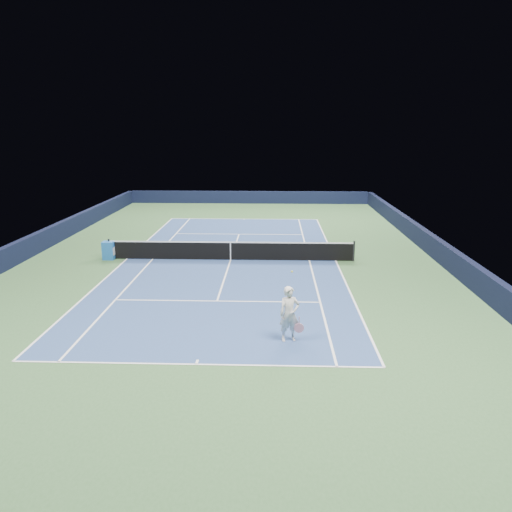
{
  "coord_description": "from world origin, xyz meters",
  "views": [
    {
      "loc": [
        2.23,
        -25.17,
        6.78
      ],
      "look_at": [
        1.44,
        -3.0,
        1.0
      ],
      "focal_mm": 35.0,
      "sensor_mm": 36.0,
      "label": 1
    }
  ],
  "objects": [
    {
      "name": "ground",
      "position": [
        0.0,
        0.0,
        0.0
      ],
      "size": [
        40.0,
        40.0,
        0.0
      ],
      "primitive_type": "plane",
      "color": "#32562F",
      "rests_on": "ground"
    },
    {
      "name": "wall_far",
      "position": [
        0.0,
        19.82,
        0.55
      ],
      "size": [
        22.0,
        0.35,
        1.1
      ],
      "primitive_type": "cube",
      "color": "black",
      "rests_on": "ground"
    },
    {
      "name": "wall_right",
      "position": [
        10.82,
        0.0,
        0.55
      ],
      "size": [
        0.35,
        40.0,
        1.1
      ],
      "primitive_type": "cube",
      "color": "black",
      "rests_on": "ground"
    },
    {
      "name": "wall_left",
      "position": [
        -10.82,
        0.0,
        0.55
      ],
      "size": [
        0.35,
        40.0,
        1.1
      ],
      "primitive_type": "cube",
      "color": "black",
      "rests_on": "ground"
    },
    {
      "name": "court_surface",
      "position": [
        0.0,
        0.0,
        0.0
      ],
      "size": [
        10.97,
        23.77,
        0.01
      ],
      "primitive_type": "cube",
      "color": "navy",
      "rests_on": "ground"
    },
    {
      "name": "baseline_far",
      "position": [
        0.0,
        11.88,
        0.01
      ],
      "size": [
        10.97,
        0.08,
        0.0
      ],
      "primitive_type": "cube",
      "color": "white",
      "rests_on": "ground"
    },
    {
      "name": "baseline_near",
      "position": [
        0.0,
        -11.88,
        0.01
      ],
      "size": [
        10.97,
        0.08,
        0.0
      ],
      "primitive_type": "cube",
      "color": "white",
      "rests_on": "ground"
    },
    {
      "name": "sideline_doubles_right",
      "position": [
        5.49,
        0.0,
        0.01
      ],
      "size": [
        0.08,
        23.77,
        0.0
      ],
      "primitive_type": "cube",
      "color": "white",
      "rests_on": "ground"
    },
    {
      "name": "sideline_doubles_left",
      "position": [
        -5.49,
        0.0,
        0.01
      ],
      "size": [
        0.08,
        23.77,
        0.0
      ],
      "primitive_type": "cube",
      "color": "white",
      "rests_on": "ground"
    },
    {
      "name": "sideline_singles_right",
      "position": [
        4.12,
        0.0,
        0.01
      ],
      "size": [
        0.08,
        23.77,
        0.0
      ],
      "primitive_type": "cube",
      "color": "white",
      "rests_on": "ground"
    },
    {
      "name": "sideline_singles_left",
      "position": [
        -4.12,
        0.0,
        0.01
      ],
      "size": [
        0.08,
        23.77,
        0.0
      ],
      "primitive_type": "cube",
      "color": "white",
      "rests_on": "ground"
    },
    {
      "name": "service_line_far",
      "position": [
        0.0,
        6.4,
        0.01
      ],
      "size": [
        8.23,
        0.08,
        0.0
      ],
      "primitive_type": "cube",
      "color": "white",
      "rests_on": "ground"
    },
    {
      "name": "service_line_near",
      "position": [
        0.0,
        -6.4,
        0.01
      ],
      "size": [
        8.23,
        0.08,
        0.0
      ],
      "primitive_type": "cube",
      "color": "white",
      "rests_on": "ground"
    },
    {
      "name": "center_service_line",
      "position": [
        0.0,
        0.0,
        0.01
      ],
      "size": [
        0.08,
        12.8,
        0.0
      ],
      "primitive_type": "cube",
      "color": "white",
      "rests_on": "ground"
    },
    {
      "name": "center_mark_far",
      "position": [
        0.0,
        11.73,
        0.01
      ],
      "size": [
        0.08,
        0.3,
        0.0
      ],
      "primitive_type": "cube",
      "color": "white",
      "rests_on": "ground"
    },
    {
      "name": "center_mark_near",
      "position": [
        0.0,
        -11.73,
        0.01
      ],
      "size": [
        0.08,
        0.3,
        0.0
      ],
      "primitive_type": "cube",
      "color": "white",
      "rests_on": "ground"
    },
    {
      "name": "tennis_net",
      "position": [
        0.0,
        0.0,
        0.5
      ],
      "size": [
        12.9,
        0.1,
        1.07
      ],
      "color": "black",
      "rests_on": "ground"
    },
    {
      "name": "sponsor_cube",
      "position": [
        -6.4,
        -0.1,
        0.48
      ],
      "size": [
        0.59,
        0.53,
        0.95
      ],
      "color": "#1D60B3",
      "rests_on": "ground"
    },
    {
      "name": "tennis_player",
      "position": [
        2.77,
        -10.07,
        0.92
      ],
      "size": [
        0.86,
        1.33,
        2.08
      ],
      "color": "silver",
      "rests_on": "ground"
    }
  ]
}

